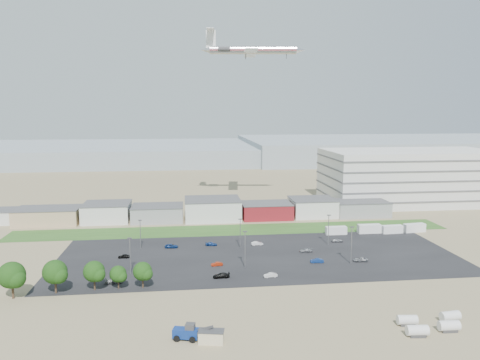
{
  "coord_description": "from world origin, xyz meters",
  "views": [
    {
      "loc": [
        -16.62,
        -115.14,
        43.53
      ],
      "look_at": [
        -0.5,
        22.0,
        23.07
      ],
      "focal_mm": 35.0,
      "sensor_mm": 36.0,
      "label": 1
    }
  ],
  "objects": [
    {
      "name": "parked_car_9",
      "position": [
        -21.55,
        31.53,
        0.59
      ],
      "size": [
        4.41,
        2.31,
        1.18
      ],
      "primitive_type": "imported",
      "rotation": [
        0.0,
        0.0,
        1.49
      ],
      "color": "navy",
      "rests_on": "ground"
    },
    {
      "name": "parked_car_8",
      "position": [
        33.39,
        31.67,
        0.62
      ],
      "size": [
        3.7,
        1.58,
        1.25
      ],
      "primitive_type": "imported",
      "rotation": [
        0.0,
        0.0,
        1.54
      ],
      "color": "#A5A5AA",
      "rests_on": "ground"
    },
    {
      "name": "telehandler",
      "position": [
        -17.11,
        -30.15,
        1.64
      ],
      "size": [
        8.29,
        4.53,
        3.29
      ],
      "primitive_type": null,
      "rotation": [
        0.0,
        0.0,
        -0.25
      ],
      "color": "navy",
      "rests_on": "ground"
    },
    {
      "name": "parked_car_10",
      "position": [
        -35.28,
        1.86,
        0.64
      ],
      "size": [
        4.63,
        2.39,
        1.29
      ],
      "primitive_type": "imported",
      "rotation": [
        0.0,
        0.0,
        1.71
      ],
      "color": "#595B5E",
      "rests_on": "ground"
    },
    {
      "name": "parking_lot",
      "position": [
        5.0,
        20.0,
        0.01
      ],
      "size": [
        120.0,
        50.0,
        0.01
      ],
      "primitive_type": "cube",
      "color": "black",
      "rests_on": "ground"
    },
    {
      "name": "parked_car_0",
      "position": [
        33.62,
        11.3,
        0.59
      ],
      "size": [
        4.36,
        2.28,
        1.17
      ],
      "primitive_type": "imported",
      "rotation": [
        0.0,
        0.0,
        -1.65
      ],
      "color": "#A5A5AA",
      "rests_on": "ground"
    },
    {
      "name": "storage_tank_se",
      "position": [
        34.92,
        -32.93,
        1.23
      ],
      "size": [
        4.17,
        2.21,
        2.45
      ],
      "primitive_type": null,
      "rotation": [
        0.0,
        0.0,
        -0.04
      ],
      "color": "silver",
      "rests_on": "ground"
    },
    {
      "name": "tree_far_left",
      "position": [
        -57.25,
        -5.44,
        5.02
      ],
      "size": [
        6.69,
        6.69,
        10.04
      ],
      "primitive_type": null,
      "color": "black",
      "rests_on": "ground"
    },
    {
      "name": "tree_near",
      "position": [
        -27.64,
        -2.18,
        3.75
      ],
      "size": [
        5.0,
        5.0,
        7.49
      ],
      "primitive_type": null,
      "color": "black",
      "rests_on": "ground"
    },
    {
      "name": "parked_car_13",
      "position": [
        5.19,
        1.46,
        0.59
      ],
      "size": [
        3.7,
        1.66,
        1.18
      ],
      "primitive_type": "imported",
      "rotation": [
        0.0,
        0.0,
        -1.45
      ],
      "color": "silver",
      "rests_on": "ground"
    },
    {
      "name": "parked_car_6",
      "position": [
        -8.69,
        32.61,
        0.55
      ],
      "size": [
        3.96,
        2.03,
        1.1
      ],
      "primitive_type": "imported",
      "rotation": [
        0.0,
        0.0,
        1.44
      ],
      "color": "navy",
      "rests_on": "ground"
    },
    {
      "name": "parked_car_5",
      "position": [
        -35.41,
        22.63,
        0.57
      ],
      "size": [
        3.41,
        1.46,
        1.15
      ],
      "primitive_type": "imported",
      "rotation": [
        0.0,
        0.0,
        -1.6
      ],
      "color": "black",
      "rests_on": "ground"
    },
    {
      "name": "storage_tank_sw",
      "position": [
        27.66,
        -34.13,
        1.24
      ],
      "size": [
        4.31,
        2.42,
        2.49
      ],
      "primitive_type": null,
      "rotation": [
        0.0,
        0.0,
        -0.09
      ],
      "color": "silver",
      "rests_on": "ground"
    },
    {
      "name": "parked_car_11",
      "position": [
        6.22,
        31.23,
        0.63
      ],
      "size": [
        3.95,
        1.83,
        1.25
      ],
      "primitive_type": "imported",
      "rotation": [
        0.0,
        0.0,
        1.71
      ],
      "color": "silver",
      "rests_on": "ground"
    },
    {
      "name": "parked_car_12",
      "position": [
        20.14,
        21.89,
        0.59
      ],
      "size": [
        4.17,
        1.88,
        1.19
      ],
      "primitive_type": "imported",
      "rotation": [
        0.0,
        0.0,
        -1.52
      ],
      "color": "#A5A5AA",
      "rests_on": "ground"
    },
    {
      "name": "parking_garage",
      "position": [
        90.0,
        95.0,
        12.5
      ],
      "size": [
        80.0,
        40.0,
        25.0
      ],
      "primitive_type": "cube",
      "color": "silver",
      "rests_on": "ground"
    },
    {
      "name": "tree_right",
      "position": [
        -33.58,
        -2.09,
        3.32
      ],
      "size": [
        4.42,
        4.42,
        6.64
      ],
      "primitive_type": null,
      "color": "black",
      "rests_on": "ground"
    },
    {
      "name": "box_trailer_c",
      "position": [
        56.78,
        40.77,
        1.4
      ],
      "size": [
        7.59,
        2.7,
        2.81
      ],
      "primitive_type": null,
      "rotation": [
        0.0,
        0.0,
        0.05
      ],
      "color": "silver",
      "rests_on": "ground"
    },
    {
      "name": "storage_tank_ne",
      "position": [
        37.64,
        -28.77,
        1.21
      ],
      "size": [
        4.24,
        2.45,
        2.42
      ],
      "primitive_type": null,
      "rotation": [
        0.0,
        0.0,
        0.11
      ],
      "color": "silver",
      "rests_on": "ground"
    },
    {
      "name": "lightpole_back_r",
      "position": [
        29.57,
        29.38,
        4.98
      ],
      "size": [
        1.17,
        0.49,
        9.95
      ],
      "primitive_type": null,
      "color": "slate",
      "rests_on": "ground"
    },
    {
      "name": "tree_mid",
      "position": [
        -39.26,
        -2.24,
        4.15
      ],
      "size": [
        5.54,
        5.54,
        8.3
      ],
      "primitive_type": null,
      "color": "black",
      "rests_on": "ground"
    },
    {
      "name": "ground",
      "position": [
        0.0,
        0.0,
        0.0
      ],
      "size": [
        700.0,
        700.0,
        0.0
      ],
      "primitive_type": "plane",
      "color": "#7E6F50",
      "rests_on": "ground"
    },
    {
      "name": "box_trailer_b",
      "position": [
        48.69,
        41.97,
        1.55
      ],
      "size": [
        8.29,
        2.61,
        3.11
      ],
      "primitive_type": null,
      "rotation": [
        0.0,
        0.0,
        -0.0
      ],
      "color": "silver",
      "rests_on": "ground"
    },
    {
      "name": "lightpole_back_m",
      "position": [
        0.42,
        29.25,
        4.73
      ],
      "size": [
        1.11,
        0.46,
        9.46
      ],
      "primitive_type": null,
      "color": "slate",
      "rests_on": "ground"
    },
    {
      "name": "airliner",
      "position": [
        13.73,
        94.18,
        70.0
      ],
      "size": [
        49.63,
        36.56,
        13.72
      ],
      "primitive_type": null,
      "rotation": [
        0.0,
        0.0,
        -0.11
      ],
      "color": "silver"
    },
    {
      "name": "lightpole_back_l",
      "position": [
        -31.21,
        31.66,
        4.7
      ],
      "size": [
        1.1,
        0.46,
        9.39
      ],
      "primitive_type": null,
      "color": "slate",
      "rests_on": "ground"
    },
    {
      "name": "storage_tank_nw",
      "position": [
        27.92,
        -29.42,
        1.19
      ],
      "size": [
        4.16,
        2.39,
        2.39
      ],
      "primitive_type": null,
      "rotation": [
        0.0,
        0.0,
        -0.1
      ],
      "color": "silver",
      "rests_on": "ground"
    },
    {
      "name": "box_trailer_d",
      "position": [
        65.52,
        41.44,
        1.5
      ],
      "size": [
        8.27,
        3.45,
        3.01
      ],
      "primitive_type": null,
      "rotation": [
        0.0,
        0.0,
        0.12
      ],
      "color": "silver",
      "rests_on": "ground"
    },
    {
      "name": "lightpole_front_r",
      "position": [
        30.16,
        9.73,
        5.46
      ],
      "size": [
        1.29,
        0.54,
        10.92
      ],
      "primitive_type": null,
      "color": "slate",
      "rests_on": "ground"
    },
    {
      "name": "lightpole_front_l",
      "position": [
        -31.84,
        8.87,
        4.95
      ],
      "size": [
        1.17,
        0.49,
        9.91
      ],
      "primitive_type": null,
      "color": "slate",
      "rests_on": "ground"
    },
    {
      "name": "parked_car_3",
      "position": [
        -7.74,
        2.56,
        0.64
      ],
      "size": [
        4.51,
        2.01,
        1.29
      ],
      "primitive_type": "imported",
      "rotation": [
        0.0,
        0.0,
        -1.52
      ],
      "color": "black",
      "rests_on": "ground"
    },
    {
      "name": "parked_car_4",
      "position": [
        -8.24,
        12.26,
        0.54
      ],
      "size": [
        3.41,
        1.59,
        1.08
      ],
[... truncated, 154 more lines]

